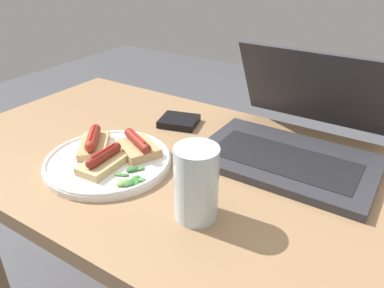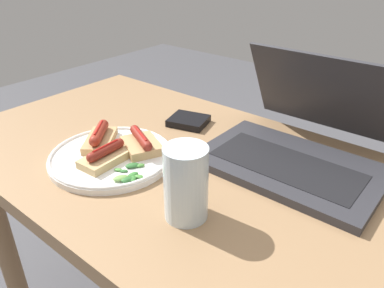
{
  "view_description": "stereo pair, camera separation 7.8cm",
  "coord_description": "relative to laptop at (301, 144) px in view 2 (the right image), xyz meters",
  "views": [
    {
      "loc": [
        0.33,
        -0.59,
        1.16
      ],
      "look_at": [
        -0.04,
        -0.01,
        0.79
      ],
      "focal_mm": 35.0,
      "sensor_mm": 36.0,
      "label": 1
    },
    {
      "loc": [
        0.4,
        -0.54,
        1.16
      ],
      "look_at": [
        -0.04,
        -0.01,
        0.79
      ],
      "focal_mm": 35.0,
      "sensor_mm": 36.0,
      "label": 2
    }
  ],
  "objects": [
    {
      "name": "desk",
      "position": [
        -0.12,
        -0.17,
        -0.15
      ],
      "size": [
        1.32,
        0.65,
        0.73
      ],
      "color": "#93704C",
      "rests_on": "ground_plane"
    },
    {
      "name": "laptop",
      "position": [
        0.0,
        0.0,
        0.0
      ],
      "size": [
        0.38,
        0.35,
        0.22
      ],
      "color": "#2D2D33",
      "rests_on": "desk"
    },
    {
      "name": "plate",
      "position": [
        -0.32,
        -0.27,
        -0.03
      ],
      "size": [
        0.28,
        0.28,
        0.02
      ],
      "color": "white",
      "rests_on": "desk"
    },
    {
      "name": "sausage_toast_left",
      "position": [
        -0.31,
        -0.29,
        -0.01
      ],
      "size": [
        0.07,
        0.12,
        0.04
      ],
      "rotation": [
        0.0,
        0.0,
        4.77
      ],
      "color": "tan",
      "rests_on": "plate"
    },
    {
      "name": "sausage_toast_middle",
      "position": [
        -0.38,
        -0.25,
        -0.01
      ],
      "size": [
        0.12,
        0.13,
        0.04
      ],
      "rotation": [
        0.0,
        0.0,
        2.24
      ],
      "color": "tan",
      "rests_on": "plate"
    },
    {
      "name": "sausage_toast_right",
      "position": [
        -0.29,
        -0.21,
        -0.01
      ],
      "size": [
        0.12,
        0.11,
        0.04
      ],
      "rotation": [
        0.0,
        0.0,
        2.7
      ],
      "color": "tan",
      "rests_on": "plate"
    },
    {
      "name": "salad_pile",
      "position": [
        -0.23,
        -0.3,
        -0.02
      ],
      "size": [
        0.07,
        0.09,
        0.01
      ],
      "color": "#4C8E3D",
      "rests_on": "plate"
    },
    {
      "name": "drinking_glass",
      "position": [
        -0.07,
        -0.31,
        0.03
      ],
      "size": [
        0.08,
        0.08,
        0.14
      ],
      "color": "silver",
      "rests_on": "desk"
    },
    {
      "name": "external_drive",
      "position": [
        -0.31,
        -0.01,
        -0.03
      ],
      "size": [
        0.12,
        0.11,
        0.02
      ],
      "rotation": [
        0.0,
        0.0,
        0.28
      ],
      "color": "black",
      "rests_on": "desk"
    }
  ]
}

